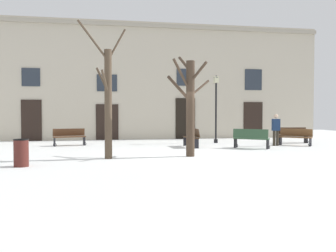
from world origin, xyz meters
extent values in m
plane|color=white|center=(0.00, 0.00, 0.00)|extent=(36.91, 36.91, 0.00)
cube|color=#BCB29E|center=(0.00, 8.92, 3.70)|extent=(23.07, 0.40, 7.40)
cube|color=#A09786|center=(0.00, 8.67, 7.15)|extent=(23.07, 0.30, 0.24)
cube|color=black|center=(-6.99, 8.70, 1.23)|extent=(1.17, 0.08, 2.46)
cube|color=#262D38|center=(-6.99, 8.70, 3.80)|extent=(1.05, 0.06, 1.08)
cube|color=black|center=(-2.52, 8.70, 1.10)|extent=(1.37, 0.08, 2.20)
cube|color=#262D38|center=(-2.52, 8.70, 3.52)|extent=(1.24, 0.06, 1.04)
cube|color=black|center=(2.45, 8.70, 1.31)|extent=(1.28, 0.08, 2.61)
cube|color=#262D38|center=(2.45, 8.70, 3.95)|extent=(1.15, 0.06, 1.08)
cube|color=black|center=(7.09, 8.70, 1.19)|extent=(1.32, 0.08, 2.38)
cube|color=#262D38|center=(7.09, 8.70, 3.87)|extent=(1.19, 0.06, 1.38)
cylinder|color=#4C3D2D|center=(-2.74, -0.88, 2.01)|extent=(0.27, 0.27, 4.02)
cylinder|color=#4C3D2D|center=(-2.85, -1.20, 2.80)|extent=(0.33, 0.72, 0.83)
cylinder|color=#4C3D2D|center=(-2.71, -0.25, 3.46)|extent=(0.16, 1.34, 1.45)
cylinder|color=#4C3D2D|center=(-2.94, -0.68, 2.92)|extent=(0.51, 0.51, 0.95)
cylinder|color=#4C3D2D|center=(-2.41, -0.73, 4.22)|extent=(0.74, 0.41, 1.26)
cylinder|color=#4C3D2D|center=(-3.26, -1.08, 4.28)|extent=(1.14, 0.49, 1.39)
cylinder|color=#423326|center=(0.41, -0.74, 1.85)|extent=(0.33, 0.33, 3.70)
cylinder|color=#423326|center=(0.05, -0.87, 3.11)|extent=(0.84, 0.38, 1.28)
cylinder|color=#423326|center=(0.90, -0.31, 2.68)|extent=(1.07, 0.95, 0.75)
cylinder|color=#423326|center=(0.04, -0.39, 2.65)|extent=(0.89, 0.84, 1.09)
cylinder|color=#423326|center=(0.65, -1.02, 3.24)|extent=(0.60, 0.68, 0.79)
cylinder|color=#423326|center=(0.35, -0.07, 3.65)|extent=(0.25, 1.42, 0.80)
cylinder|color=black|center=(3.38, 5.21, 1.67)|extent=(0.10, 0.10, 3.34)
cylinder|color=black|center=(3.38, 5.21, 0.10)|extent=(0.22, 0.22, 0.20)
cube|color=beige|center=(3.38, 5.21, 3.52)|extent=(0.24, 0.24, 0.36)
cone|color=black|center=(3.38, 5.21, 3.70)|extent=(0.30, 0.30, 0.14)
cylinder|color=#4C1E19|center=(-5.51, -2.42, 0.42)|extent=(0.46, 0.46, 0.84)
torus|color=black|center=(-5.51, -2.42, 0.85)|extent=(0.48, 0.48, 0.04)
cube|color=#2D4C33|center=(4.06, 1.89, 0.46)|extent=(1.56, 1.34, 0.05)
cube|color=#2D4C33|center=(3.95, 1.74, 0.71)|extent=(1.37, 1.09, 0.43)
cube|color=black|center=(4.67, 1.41, 0.23)|extent=(0.27, 0.32, 0.46)
torus|color=black|center=(4.76, 1.53, 0.08)|extent=(0.15, 0.13, 0.17)
cube|color=black|center=(3.45, 2.36, 0.23)|extent=(0.27, 0.32, 0.46)
torus|color=black|center=(3.54, 2.48, 0.08)|extent=(0.15, 0.13, 0.17)
cube|color=brown|center=(6.89, 2.88, 0.42)|extent=(1.48, 1.38, 0.05)
cube|color=brown|center=(7.01, 3.02, 0.66)|extent=(1.28, 1.16, 0.39)
cube|color=black|center=(6.33, 3.37, 0.21)|extent=(0.29, 0.32, 0.42)
torus|color=black|center=(6.23, 3.26, 0.08)|extent=(0.15, 0.14, 0.17)
cube|color=black|center=(7.45, 2.38, 0.21)|extent=(0.29, 0.32, 0.42)
torus|color=black|center=(7.34, 2.27, 0.08)|extent=(0.15, 0.14, 0.17)
cube|color=#3D2819|center=(7.56, 4.35, 0.43)|extent=(1.68, 0.62, 0.05)
cube|color=#3D2819|center=(7.58, 4.55, 0.67)|extent=(1.65, 0.32, 0.39)
cube|color=black|center=(6.81, 4.44, 0.22)|extent=(0.10, 0.39, 0.43)
torus|color=black|center=(6.79, 4.27, 0.08)|extent=(0.17, 0.05, 0.17)
cube|color=black|center=(8.32, 4.27, 0.22)|extent=(0.10, 0.39, 0.43)
torus|color=black|center=(8.30, 4.10, 0.08)|extent=(0.17, 0.05, 0.17)
cube|color=#51331E|center=(-4.54, 4.93, 0.45)|extent=(1.66, 0.77, 0.05)
cube|color=#51331E|center=(-4.58, 5.14, 0.68)|extent=(1.60, 0.44, 0.38)
cube|color=black|center=(-5.27, 4.78, 0.23)|extent=(0.14, 0.41, 0.45)
torus|color=black|center=(-5.23, 4.61, 0.08)|extent=(0.17, 0.06, 0.17)
cube|color=black|center=(-3.81, 5.08, 0.23)|extent=(0.14, 0.41, 0.45)
torus|color=black|center=(-3.78, 4.91, 0.08)|extent=(0.17, 0.06, 0.17)
cube|color=#3D2819|center=(1.39, 3.07, 0.47)|extent=(0.44, 1.62, 0.05)
cube|color=#3D2819|center=(1.58, 3.07, 0.72)|extent=(0.15, 1.61, 0.41)
cube|color=black|center=(1.38, 3.81, 0.24)|extent=(0.38, 0.06, 0.47)
torus|color=black|center=(1.22, 3.81, 0.08)|extent=(0.03, 0.17, 0.17)
cube|color=black|center=(1.40, 2.32, 0.24)|extent=(0.38, 0.06, 0.47)
torus|color=black|center=(1.24, 2.32, 0.08)|extent=(0.03, 0.17, 0.17)
cylinder|color=#2D271E|center=(5.75, 2.93, 0.39)|extent=(0.14, 0.14, 0.77)
cylinder|color=#2D271E|center=(5.93, 2.93, 0.39)|extent=(0.14, 0.14, 0.77)
cube|color=navy|center=(5.84, 2.93, 1.07)|extent=(0.38, 0.22, 0.60)
sphere|color=beige|center=(5.84, 2.93, 1.51)|extent=(0.21, 0.21, 0.21)
camera|label=1|loc=(-3.15, -14.91, 1.72)|focal=40.29mm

